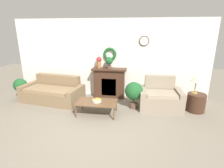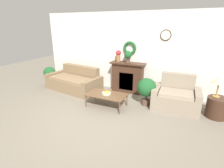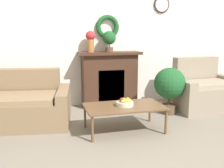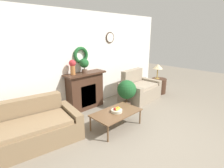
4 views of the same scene
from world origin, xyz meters
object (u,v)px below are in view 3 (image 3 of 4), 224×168
at_px(fireplace, 109,79).
at_px(vase_on_mantel_left, 90,40).
at_px(coffee_table, 124,108).
at_px(loveseat_right, 204,91).
at_px(potted_plant_on_mantel, 109,39).
at_px(fruit_bowl, 125,103).
at_px(potted_plant_floor_by_loveseat, 170,85).
at_px(couch_left, 5,106).

xyz_separation_m(fireplace, vase_on_mantel_left, (-0.36, 0.01, 0.75)).
bearing_deg(coffee_table, vase_on_mantel_left, 98.89).
bearing_deg(fireplace, vase_on_mantel_left, 179.12).
distance_m(fireplace, vase_on_mantel_left, 0.83).
height_order(loveseat_right, potted_plant_on_mantel, potted_plant_on_mantel).
bearing_deg(loveseat_right, coffee_table, -160.37).
xyz_separation_m(fireplace, loveseat_right, (1.69, -0.63, -0.21)).
xyz_separation_m(fruit_bowl, potted_plant_on_mantel, (0.13, 1.37, 0.87)).
xyz_separation_m(fruit_bowl, vase_on_mantel_left, (-0.22, 1.39, 0.86)).
relative_size(loveseat_right, fruit_bowl, 5.11).
bearing_deg(fruit_bowl, fireplace, 84.20).
relative_size(coffee_table, vase_on_mantel_left, 2.91).
bearing_deg(coffee_table, potted_plant_floor_by_loveseat, 29.44).
bearing_deg(coffee_table, potted_plant_on_mantel, 84.21).
bearing_deg(potted_plant_floor_by_loveseat, vase_on_mantel_left, 146.91).
bearing_deg(loveseat_right, potted_plant_floor_by_loveseat, -170.80).
relative_size(loveseat_right, potted_plant_on_mantel, 3.33).
distance_m(fireplace, couch_left, 1.95).
height_order(fruit_bowl, vase_on_mantel_left, vase_on_mantel_left).
distance_m(vase_on_mantel_left, potted_plant_on_mantel, 0.36).
height_order(coffee_table, potted_plant_floor_by_loveseat, potted_plant_floor_by_loveseat).
bearing_deg(couch_left, fruit_bowl, -16.27).
relative_size(fireplace, coffee_table, 1.05).
xyz_separation_m(loveseat_right, potted_plant_on_mantel, (-1.69, 0.62, 0.98)).
distance_m(fireplace, potted_plant_floor_by_loveseat, 1.19).
bearing_deg(vase_on_mantel_left, loveseat_right, -17.33).
bearing_deg(loveseat_right, couch_left, 176.64).
xyz_separation_m(vase_on_mantel_left, potted_plant_on_mantel, (0.35, -0.02, 0.01)).
relative_size(fireplace, vase_on_mantel_left, 3.05).
bearing_deg(vase_on_mantel_left, potted_plant_floor_by_loveseat, -33.09).
relative_size(fireplace, loveseat_right, 0.92).
relative_size(vase_on_mantel_left, potted_plant_floor_by_loveseat, 0.47).
height_order(potted_plant_on_mantel, potted_plant_floor_by_loveseat, potted_plant_on_mantel).
relative_size(fireplace, couch_left, 0.56).
bearing_deg(fruit_bowl, coffee_table, 123.94).
bearing_deg(fireplace, loveseat_right, -20.59).
relative_size(coffee_table, fruit_bowl, 4.47).
distance_m(couch_left, vase_on_mantel_left, 1.88).
xyz_separation_m(potted_plant_on_mantel, potted_plant_floor_by_loveseat, (0.88, -0.79, -0.78)).
height_order(couch_left, coffee_table, couch_left).
bearing_deg(coffee_table, fireplace, 83.97).
relative_size(coffee_table, potted_plant_floor_by_loveseat, 1.38).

